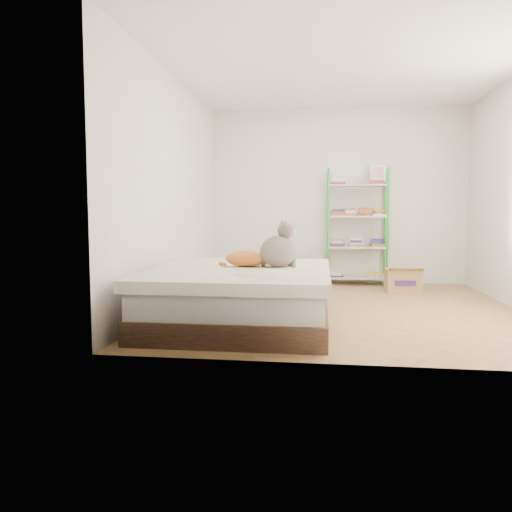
% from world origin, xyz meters
% --- Properties ---
extents(room, '(3.81, 4.21, 2.61)m').
position_xyz_m(room, '(0.00, 0.00, 1.30)').
color(room, tan).
rests_on(room, ground).
extents(bed, '(1.67, 2.08, 0.53)m').
position_xyz_m(bed, '(-0.97, -0.88, 0.27)').
color(bed, brown).
rests_on(bed, ground).
extents(orange_cat, '(0.49, 0.27, 0.20)m').
position_xyz_m(orange_cat, '(-0.94, -0.76, 0.63)').
color(orange_cat, orange).
rests_on(orange_cat, bed).
extents(grey_cat, '(0.49, 0.45, 0.44)m').
position_xyz_m(grey_cat, '(-0.62, -0.77, 0.75)').
color(grey_cat, gray).
rests_on(grey_cat, bed).
extents(shelf_unit, '(0.88, 0.36, 1.74)m').
position_xyz_m(shelf_unit, '(0.31, 1.88, 0.84)').
color(shelf_unit, green).
rests_on(shelf_unit, ground).
extents(cardboard_box, '(0.45, 0.43, 0.36)m').
position_xyz_m(cardboard_box, '(0.86, 1.19, 0.16)').
color(cardboard_box, '#A58341').
rests_on(cardboard_box, ground).
extents(white_bin, '(0.37, 0.35, 0.34)m').
position_xyz_m(white_bin, '(-0.58, 1.51, 0.17)').
color(white_bin, white).
rests_on(white_bin, ground).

